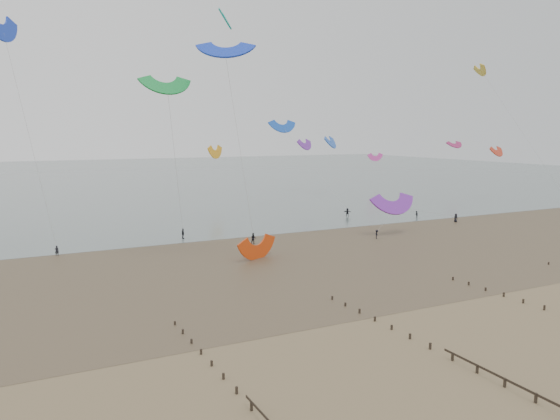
# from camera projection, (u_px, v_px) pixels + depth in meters

# --- Properties ---
(ground) EXTENTS (500.00, 500.00, 0.00)m
(ground) POSITION_uv_depth(u_px,v_px,m) (366.00, 342.00, 48.60)
(ground) COLOR brown
(ground) RESTS_ON ground
(sea_and_shore) EXTENTS (500.00, 665.00, 0.03)m
(sea_and_shore) POSITION_uv_depth(u_px,v_px,m) (199.00, 264.00, 77.19)
(sea_and_shore) COLOR #475654
(sea_and_shore) RESTS_ON ground
(kitesurfer_lead) EXTENTS (0.62, 0.45, 1.60)m
(kitesurfer_lead) POSITION_uv_depth(u_px,v_px,m) (57.00, 251.00, 82.40)
(kitesurfer_lead) COLOR black
(kitesurfer_lead) RESTS_ON ground
(kitesurfers) EXTENTS (164.14, 25.50, 1.89)m
(kitesurfers) POSITION_uv_depth(u_px,v_px,m) (359.00, 222.00, 107.87)
(kitesurfers) COLOR black
(kitesurfers) RESTS_ON ground
(grounded_kite) EXTENTS (8.34, 7.60, 3.72)m
(grounded_kite) POSITION_uv_depth(u_px,v_px,m) (258.00, 259.00, 80.72)
(grounded_kite) COLOR red
(grounded_kite) RESTS_ON ground
(kites_airborne) EXTENTS (238.80, 121.44, 41.28)m
(kites_airborne) POSITION_uv_depth(u_px,v_px,m) (103.00, 121.00, 119.66)
(kites_airborne) COLOR purple
(kites_airborne) RESTS_ON ground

